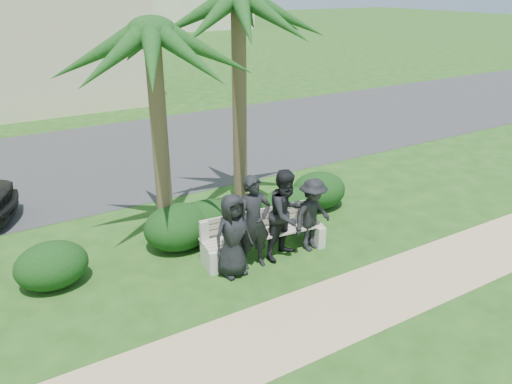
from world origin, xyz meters
TOP-DOWN VIEW (x-y plane):
  - ground at (0.00, 0.00)m, footprint 160.00×160.00m
  - footpath at (0.00, -1.80)m, footprint 30.00×1.60m
  - asphalt_street at (0.00, 8.00)m, footprint 160.00×8.00m
  - stucco_bldg_right at (-1.00, 18.00)m, footprint 8.40×8.40m
  - park_bench at (-0.01, 0.41)m, footprint 2.56×0.82m
  - man_a at (-0.88, 0.08)m, footprint 0.83×0.59m
  - man_b at (-0.39, 0.14)m, footprint 0.71×0.51m
  - man_c at (0.34, 0.15)m, footprint 1.04×0.91m
  - man_d at (0.95, 0.10)m, footprint 1.09×0.78m
  - hedge_a at (-3.83, 1.44)m, footprint 1.28×1.06m
  - hedge_b at (-1.32, 1.59)m, footprint 1.44×1.19m
  - hedge_c at (-0.66, 1.60)m, footprint 1.34×1.11m
  - hedge_d at (1.19, 1.27)m, footprint 1.36×1.12m
  - hedge_f at (2.35, 1.70)m, footprint 1.37×1.13m
  - palm_left at (-1.47, 1.88)m, footprint 3.00×3.00m
  - palm_right at (0.67, 2.55)m, footprint 3.00×3.00m

SIDE VIEW (x-z plane):
  - ground at x=0.00m, z-range 0.00..0.00m
  - footpath at x=0.00m, z-range -0.01..0.01m
  - asphalt_street at x=0.00m, z-range -0.01..0.01m
  - park_bench at x=-0.01m, z-range -0.04..0.84m
  - hedge_a at x=-3.83m, z-range 0.00..0.84m
  - hedge_c at x=-0.66m, z-range 0.00..0.87m
  - hedge_d at x=1.19m, z-range 0.00..0.88m
  - hedge_f at x=2.35m, z-range 0.00..0.89m
  - hedge_b at x=-1.32m, z-range 0.00..0.94m
  - man_d at x=0.95m, z-range 0.00..1.53m
  - man_a at x=-0.88m, z-range 0.00..1.61m
  - man_c at x=0.34m, z-range 0.00..1.82m
  - man_b at x=-0.39m, z-range 0.00..1.84m
  - stucco_bldg_right at x=-1.00m, z-range 0.01..7.31m
  - palm_left at x=-1.47m, z-range 1.62..6.78m
  - palm_right at x=0.67m, z-range 1.86..7.51m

